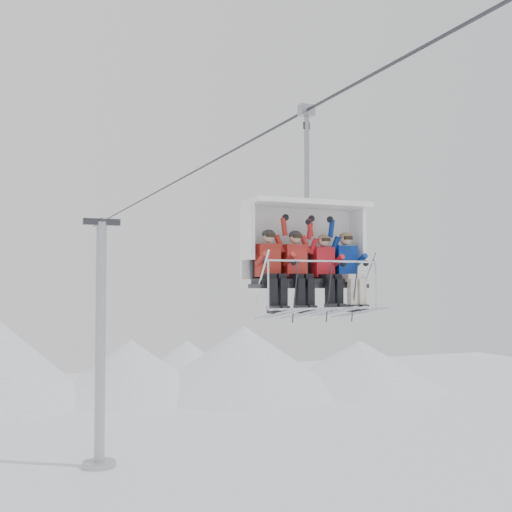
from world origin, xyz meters
name	(u,v)px	position (x,y,z in m)	size (l,w,h in m)	color
ridgeline	(41,370)	(-1.58, 42.05, 2.84)	(72.00, 21.00, 7.00)	white
lift_tower_right	(100,359)	(0.00, 22.00, 5.78)	(2.00, 1.80, 13.48)	#A2A5A9
haul_cable	(256,138)	(0.00, 0.00, 13.30)	(0.06, 0.06, 50.00)	#313136
chairlift_carrier	(304,244)	(0.00, -2.44, 10.69)	(2.46, 1.17, 3.98)	black
skier_far_left	(270,267)	(-0.86, -2.74, 10.22)	(0.42, 1.69, 1.67)	#B2281F
skier_center_left	(297,267)	(-0.30, -2.74, 10.22)	(0.42, 1.69, 1.67)	red
skier_center_right	(326,268)	(0.31, -2.75, 10.20)	(0.40, 1.69, 1.59)	red
skier_far_right	(348,267)	(0.81, -2.74, 10.22)	(0.42, 1.69, 1.67)	navy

